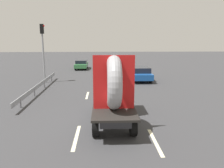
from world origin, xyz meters
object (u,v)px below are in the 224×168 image
distant_sedan (141,73)px  traffic_light (43,45)px  flatbed_truck (112,89)px  oncoming_car (81,64)px

distant_sedan → traffic_light: bearing=-176.2°
flatbed_truck → oncoming_car: size_ratio=1.36×
flatbed_truck → traffic_light: traffic_light is taller
flatbed_truck → traffic_light: bearing=120.2°
flatbed_truck → oncoming_car: (-3.51, 20.50, -1.03)m
oncoming_car → distant_sedan: bearing=-52.8°
traffic_light → oncoming_car: traffic_light is taller
oncoming_car → flatbed_truck: bearing=-80.3°
traffic_light → flatbed_truck: bearing=-59.8°
distant_sedan → traffic_light: (-9.66, -0.65, 2.92)m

